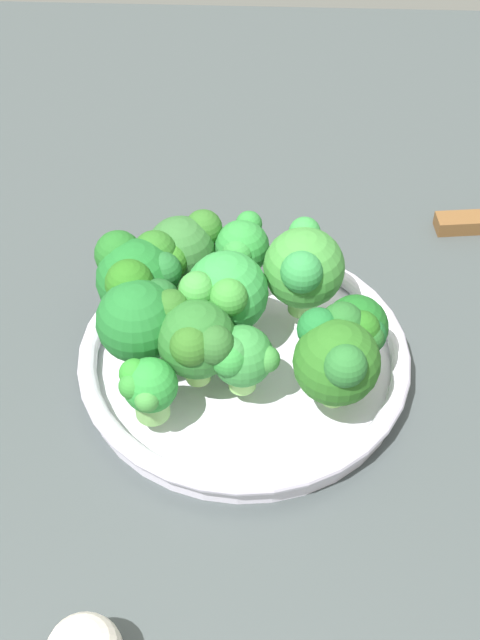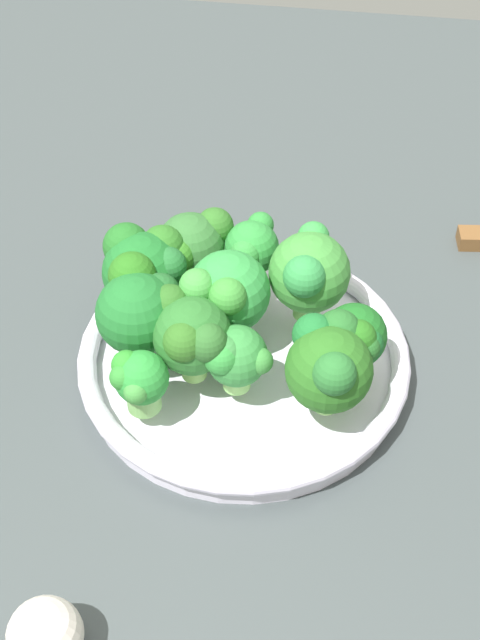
# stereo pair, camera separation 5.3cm
# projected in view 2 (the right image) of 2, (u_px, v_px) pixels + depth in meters

# --- Properties ---
(ground_plane) EXTENTS (1.30, 1.30, 0.03)m
(ground_plane) POSITION_uv_depth(u_px,v_px,m) (244.00, 381.00, 0.77)
(ground_plane) COLOR #3E4546
(bowl) EXTENTS (0.27, 0.27, 0.03)m
(bowl) POSITION_uv_depth(u_px,v_px,m) (240.00, 357.00, 0.75)
(bowl) COLOR white
(bowl) RESTS_ON ground_plane
(broccoli_floret_0) EXTENTS (0.08, 0.07, 0.08)m
(broccoli_floret_0) POSITION_uv_depth(u_px,v_px,m) (141.00, 306.00, 0.70)
(broccoli_floret_0) COLOR #9AD365
(broccoli_floret_0) RESTS_ON bowl
(broccoli_floret_1) EXTENTS (0.08, 0.07, 0.08)m
(broccoli_floret_1) POSITION_uv_depth(u_px,v_px,m) (329.00, 363.00, 0.67)
(broccoli_floret_1) COLOR #7FBB59
(broccoli_floret_1) RESTS_ON bowl
(broccoli_floret_2) EXTENTS (0.05, 0.05, 0.06)m
(broccoli_floret_2) POSITION_uv_depth(u_px,v_px,m) (237.00, 357.00, 0.68)
(broccoli_floret_2) COLOR #83C361
(broccoli_floret_2) RESTS_ON bowl
(broccoli_floret_3) EXTENTS (0.07, 0.07, 0.07)m
(broccoli_floret_3) POSITION_uv_depth(u_px,v_px,m) (145.00, 266.00, 0.74)
(broccoli_floret_3) COLOR #92CA6A
(broccoli_floret_3) RESTS_ON bowl
(broccoli_floret_4) EXTENTS (0.06, 0.05, 0.06)m
(broccoli_floret_4) POSITION_uv_depth(u_px,v_px,m) (252.00, 249.00, 0.77)
(broccoli_floret_4) COLOR #92CD73
(broccoli_floret_4) RESTS_ON bowl
(broccoli_floret_5) EXTENTS (0.06, 0.05, 0.06)m
(broccoli_floret_5) POSITION_uv_depth(u_px,v_px,m) (356.00, 339.00, 0.69)
(broccoli_floret_5) COLOR #87C35C
(broccoli_floret_5) RESTS_ON bowl
(broccoli_floret_6) EXTENTS (0.05, 0.04, 0.05)m
(broccoli_floret_6) POSITION_uv_depth(u_px,v_px,m) (139.00, 380.00, 0.67)
(broccoli_floret_6) COLOR #78B65F
(broccoli_floret_6) RESTS_ON bowl
(broccoli_floret_7) EXTENTS (0.07, 0.07, 0.08)m
(broccoli_floret_7) POSITION_uv_depth(u_px,v_px,m) (227.00, 293.00, 0.72)
(broccoli_floret_7) COLOR #9FCC73
(broccoli_floret_7) RESTS_ON bowl
(broccoli_floret_8) EXTENTS (0.08, 0.07, 0.08)m
(broccoli_floret_8) POSITION_uv_depth(u_px,v_px,m) (309.00, 272.00, 0.73)
(broccoli_floret_8) COLOR #7BBC5A
(broccoli_floret_8) RESTS_ON bowl
(broccoli_floret_9) EXTENTS (0.07, 0.06, 0.07)m
(broccoli_floret_9) POSITION_uv_depth(u_px,v_px,m) (192.00, 246.00, 0.77)
(broccoli_floret_9) COLOR #94D268
(broccoli_floret_9) RESTS_ON bowl
(broccoli_floret_10) EXTENTS (0.06, 0.06, 0.07)m
(broccoli_floret_10) POSITION_uv_depth(u_px,v_px,m) (193.00, 338.00, 0.68)
(broccoli_floret_10) COLOR #79B053
(broccoli_floret_10) RESTS_ON bowl
(garlic_bulb) EXTENTS (0.05, 0.05, 0.05)m
(garlic_bulb) POSITION_uv_depth(u_px,v_px,m) (45.00, 635.00, 0.57)
(garlic_bulb) COLOR silver
(garlic_bulb) RESTS_ON ground_plane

